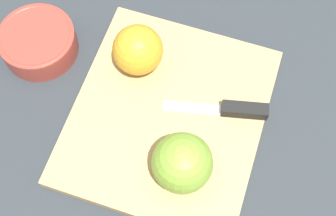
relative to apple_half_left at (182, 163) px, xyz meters
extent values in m
plane|color=#282D33|center=(0.08, 0.04, -0.06)|extent=(4.00, 4.00, 0.00)
cube|color=tan|center=(0.08, 0.04, -0.05)|extent=(0.32, 0.28, 0.02)
sphere|color=olive|center=(0.00, 0.00, 0.00)|extent=(0.08, 0.08, 0.08)
cylinder|color=beige|center=(-0.01, 0.00, 0.00)|extent=(0.06, 0.06, 0.08)
sphere|color=gold|center=(0.15, 0.11, 0.00)|extent=(0.07, 0.07, 0.07)
cylinder|color=beige|center=(0.15, 0.11, 0.00)|extent=(0.07, 0.03, 0.07)
cube|color=silver|center=(0.10, 0.01, -0.04)|extent=(0.03, 0.09, 0.00)
cube|color=black|center=(0.11, -0.06, -0.03)|extent=(0.03, 0.07, 0.02)
cylinder|color=#99382D|center=(0.14, 0.27, -0.04)|extent=(0.12, 0.12, 0.04)
torus|color=#99382D|center=(0.14, 0.27, -0.02)|extent=(0.12, 0.12, 0.01)
camera|label=1|loc=(-0.18, -0.03, 0.58)|focal=50.00mm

